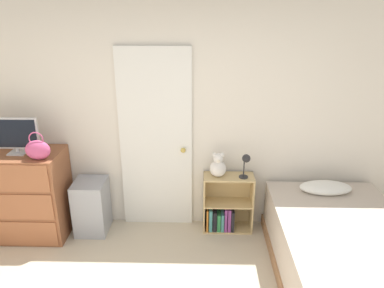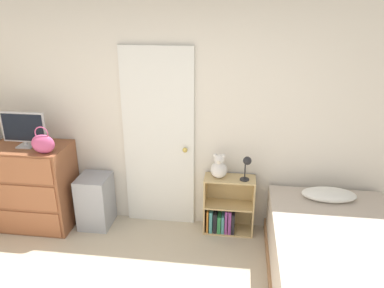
{
  "view_description": "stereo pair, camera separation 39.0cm",
  "coord_description": "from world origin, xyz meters",
  "px_view_note": "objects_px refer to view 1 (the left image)",
  "views": [
    {
      "loc": [
        0.21,
        -1.8,
        2.51
      ],
      "look_at": [
        0.12,
        1.84,
        1.1
      ],
      "focal_mm": 35.0,
      "sensor_mm": 36.0,
      "label": 1
    },
    {
      "loc": [
        0.6,
        -1.77,
        2.51
      ],
      "look_at": [
        0.12,
        1.84,
        1.1
      ],
      "focal_mm": 35.0,
      "sensor_mm": 36.0,
      "label": 2
    }
  ],
  "objects_px": {
    "tv": "(15,135)",
    "handbag": "(38,150)",
    "desk_lamp": "(246,161)",
    "bed": "(342,252)",
    "dresser": "(27,194)",
    "storage_bin": "(92,206)",
    "teddy_bear": "(218,166)",
    "bookshelf": "(225,209)"
  },
  "relations": [
    {
      "from": "tv",
      "to": "handbag",
      "type": "bearing_deg",
      "value": -28.16
    },
    {
      "from": "desk_lamp",
      "to": "bed",
      "type": "relative_size",
      "value": 0.15
    },
    {
      "from": "bed",
      "to": "dresser",
      "type": "bearing_deg",
      "value": 168.75
    },
    {
      "from": "storage_bin",
      "to": "teddy_bear",
      "type": "distance_m",
      "value": 1.51
    },
    {
      "from": "desk_lamp",
      "to": "bed",
      "type": "height_order",
      "value": "desk_lamp"
    },
    {
      "from": "desk_lamp",
      "to": "teddy_bear",
      "type": "bearing_deg",
      "value": 173.07
    },
    {
      "from": "handbag",
      "to": "desk_lamp",
      "type": "relative_size",
      "value": 1.05
    },
    {
      "from": "storage_bin",
      "to": "bookshelf",
      "type": "bearing_deg",
      "value": 2.68
    },
    {
      "from": "tv",
      "to": "desk_lamp",
      "type": "xyz_separation_m",
      "value": [
        2.41,
        0.12,
        -0.32
      ]
    },
    {
      "from": "storage_bin",
      "to": "desk_lamp",
      "type": "height_order",
      "value": "desk_lamp"
    },
    {
      "from": "storage_bin",
      "to": "bed",
      "type": "height_order",
      "value": "bed"
    },
    {
      "from": "storage_bin",
      "to": "bed",
      "type": "bearing_deg",
      "value": -15.72
    },
    {
      "from": "bookshelf",
      "to": "bed",
      "type": "relative_size",
      "value": 0.36
    },
    {
      "from": "teddy_bear",
      "to": "bookshelf",
      "type": "bearing_deg",
      "value": 2.06
    },
    {
      "from": "tv",
      "to": "bed",
      "type": "height_order",
      "value": "tv"
    },
    {
      "from": "dresser",
      "to": "bed",
      "type": "xyz_separation_m",
      "value": [
        3.26,
        -0.65,
        -0.21
      ]
    },
    {
      "from": "storage_bin",
      "to": "desk_lamp",
      "type": "distance_m",
      "value": 1.81
    },
    {
      "from": "handbag",
      "to": "storage_bin",
      "type": "relative_size",
      "value": 0.47
    },
    {
      "from": "storage_bin",
      "to": "desk_lamp",
      "type": "xyz_separation_m",
      "value": [
        1.72,
        0.03,
        0.57
      ]
    },
    {
      "from": "teddy_bear",
      "to": "bed",
      "type": "relative_size",
      "value": 0.15
    },
    {
      "from": "handbag",
      "to": "bed",
      "type": "distance_m",
      "value": 3.13
    },
    {
      "from": "bookshelf",
      "to": "teddy_bear",
      "type": "distance_m",
      "value": 0.55
    },
    {
      "from": "handbag",
      "to": "bed",
      "type": "bearing_deg",
      "value": -9.22
    },
    {
      "from": "dresser",
      "to": "teddy_bear",
      "type": "bearing_deg",
      "value": 3.97
    },
    {
      "from": "tv",
      "to": "storage_bin",
      "type": "relative_size",
      "value": 0.8
    },
    {
      "from": "tv",
      "to": "teddy_bear",
      "type": "distance_m",
      "value": 2.16
    },
    {
      "from": "storage_bin",
      "to": "desk_lamp",
      "type": "bearing_deg",
      "value": 1.06
    },
    {
      "from": "handbag",
      "to": "bookshelf",
      "type": "xyz_separation_m",
      "value": [
        1.92,
        0.31,
        -0.84
      ]
    },
    {
      "from": "handbag",
      "to": "storage_bin",
      "type": "distance_m",
      "value": 0.92
    },
    {
      "from": "dresser",
      "to": "bed",
      "type": "height_order",
      "value": "dresser"
    },
    {
      "from": "dresser",
      "to": "teddy_bear",
      "type": "relative_size",
      "value": 3.55
    },
    {
      "from": "dresser",
      "to": "tv",
      "type": "distance_m",
      "value": 0.7
    },
    {
      "from": "tv",
      "to": "storage_bin",
      "type": "height_order",
      "value": "tv"
    },
    {
      "from": "tv",
      "to": "bookshelf",
      "type": "relative_size",
      "value": 0.73
    },
    {
      "from": "dresser",
      "to": "storage_bin",
      "type": "height_order",
      "value": "dresser"
    },
    {
      "from": "dresser",
      "to": "storage_bin",
      "type": "distance_m",
      "value": 0.71
    },
    {
      "from": "storage_bin",
      "to": "tv",
      "type": "bearing_deg",
      "value": -172.8
    },
    {
      "from": "tv",
      "to": "handbag",
      "type": "xyz_separation_m",
      "value": [
        0.29,
        -0.16,
        -0.1
      ]
    },
    {
      "from": "dresser",
      "to": "desk_lamp",
      "type": "distance_m",
      "value": 2.43
    },
    {
      "from": "teddy_bear",
      "to": "desk_lamp",
      "type": "xyz_separation_m",
      "value": [
        0.3,
        -0.04,
        0.08
      ]
    },
    {
      "from": "handbag",
      "to": "teddy_bear",
      "type": "xyz_separation_m",
      "value": [
        1.83,
        0.31,
        -0.3
      ]
    },
    {
      "from": "bed",
      "to": "desk_lamp",
      "type": "bearing_deg",
      "value": 138.51
    }
  ]
}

